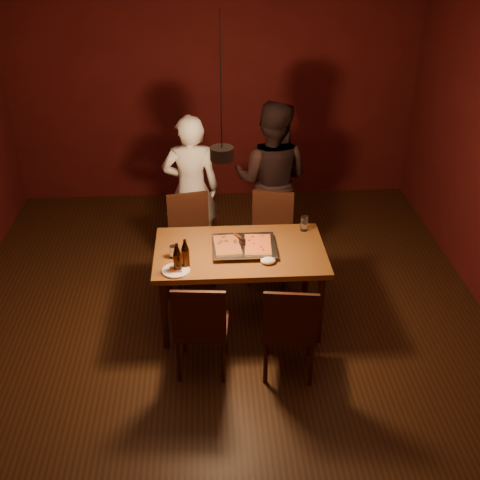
{
  "coord_description": "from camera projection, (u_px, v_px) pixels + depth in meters",
  "views": [
    {
      "loc": [
        -0.12,
        -4.29,
        3.44
      ],
      "look_at": [
        0.15,
        0.24,
        0.85
      ],
      "focal_mm": 45.0,
      "sensor_mm": 36.0,
      "label": 1
    }
  ],
  "objects": [
    {
      "name": "pizza_cheese",
      "position": [
        258.0,
        244.0,
        5.25
      ],
      "size": [
        0.25,
        0.37,
        0.02
      ],
      "primitive_type": "cube",
      "rotation": [
        0.0,
        0.0,
        -0.06
      ],
      "color": "gold",
      "rests_on": "pizza_tray"
    },
    {
      "name": "pizza_tray",
      "position": [
        244.0,
        247.0,
        5.27
      ],
      "size": [
        0.56,
        0.47,
        0.05
      ],
      "primitive_type": "cube",
      "rotation": [
        0.0,
        0.0,
        -0.03
      ],
      "color": "silver",
      "rests_on": "dining_table"
    },
    {
      "name": "pizza_meat",
      "position": [
        227.0,
        245.0,
        5.24
      ],
      "size": [
        0.24,
        0.36,
        0.02
      ],
      "primitive_type": "cube",
      "rotation": [
        0.0,
        0.0,
        0.07
      ],
      "color": "maroon",
      "rests_on": "pizza_tray"
    },
    {
      "name": "diner_white",
      "position": [
        191.0,
        189.0,
        6.26
      ],
      "size": [
        0.6,
        0.4,
        1.6
      ],
      "primitive_type": "imported",
      "rotation": [
        0.0,
        0.0,
        3.18
      ],
      "color": "white",
      "rests_on": "floor"
    },
    {
      "name": "plate_slice",
      "position": [
        176.0,
        270.0,
        4.97
      ],
      "size": [
        0.23,
        0.23,
        0.03
      ],
      "color": "white",
      "rests_on": "dining_table"
    },
    {
      "name": "chair_near_left",
      "position": [
        201.0,
        321.0,
        4.74
      ],
      "size": [
        0.46,
        0.46,
        0.49
      ],
      "rotation": [
        0.0,
        0.0,
        -0.09
      ],
      "color": "#38190F",
      "rests_on": "floor"
    },
    {
      "name": "beer_bottle_b",
      "position": [
        185.0,
        253.0,
        4.97
      ],
      "size": [
        0.07,
        0.07,
        0.26
      ],
      "color": "black",
      "rests_on": "dining_table"
    },
    {
      "name": "chair_far_left",
      "position": [
        190.0,
        230.0,
        6.04
      ],
      "size": [
        0.5,
        0.5,
        0.49
      ],
      "rotation": [
        0.0,
        0.0,
        3.34
      ],
      "color": "#38190F",
      "rests_on": "floor"
    },
    {
      "name": "chair_far_right",
      "position": [
        271.0,
        228.0,
        6.07
      ],
      "size": [
        0.51,
        0.51,
        0.49
      ],
      "rotation": [
        0.0,
        0.0,
        2.89
      ],
      "color": "#38190F",
      "rests_on": "floor"
    },
    {
      "name": "napkin",
      "position": [
        268.0,
        261.0,
        5.07
      ],
      "size": [
        0.13,
        0.1,
        0.05
      ],
      "primitive_type": "ellipsoid",
      "color": "white",
      "rests_on": "dining_table"
    },
    {
      "name": "room_shell",
      "position": [
        222.0,
        195.0,
        4.74
      ],
      "size": [
        6.0,
        6.0,
        6.0
      ],
      "color": "#3A1F10",
      "rests_on": "ground"
    },
    {
      "name": "water_glass_left",
      "position": [
        174.0,
        252.0,
        5.14
      ],
      "size": [
        0.07,
        0.07,
        0.11
      ],
      "primitive_type": "cylinder",
      "color": "silver",
      "rests_on": "dining_table"
    },
    {
      "name": "spatula",
      "position": [
        244.0,
        243.0,
        5.26
      ],
      "size": [
        0.18,
        0.26,
        0.04
      ],
      "primitive_type": null,
      "rotation": [
        0.0,
        0.0,
        0.44
      ],
      "color": "silver",
      "rests_on": "pizza_tray"
    },
    {
      "name": "diner_dark",
      "position": [
        271.0,
        180.0,
        6.33
      ],
      "size": [
        0.99,
        0.88,
        1.7
      ],
      "primitive_type": "imported",
      "rotation": [
        0.0,
        0.0,
        2.81
      ],
      "color": "black",
      "rests_on": "floor"
    },
    {
      "name": "dining_table",
      "position": [
        240.0,
        257.0,
        5.32
      ],
      "size": [
        1.5,
        0.9,
        0.75
      ],
      "color": "brown",
      "rests_on": "floor"
    },
    {
      "name": "beer_bottle_a",
      "position": [
        177.0,
        258.0,
        4.91
      ],
      "size": [
        0.07,
        0.07,
        0.26
      ],
      "color": "black",
      "rests_on": "dining_table"
    },
    {
      "name": "pendant_lamp",
      "position": [
        222.0,
        152.0,
        4.56
      ],
      "size": [
        0.18,
        0.18,
        1.1
      ],
      "color": "black",
      "rests_on": "ceiling"
    },
    {
      "name": "chair_near_right",
      "position": [
        290.0,
        323.0,
        4.71
      ],
      "size": [
        0.47,
        0.47,
        0.49
      ],
      "rotation": [
        0.0,
        0.0,
        -0.14
      ],
      "color": "#38190F",
      "rests_on": "floor"
    },
    {
      "name": "water_glass_right",
      "position": [
        304.0,
        224.0,
        5.56
      ],
      "size": [
        0.07,
        0.07,
        0.14
      ],
      "primitive_type": "cylinder",
      "color": "silver",
      "rests_on": "dining_table"
    }
  ]
}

